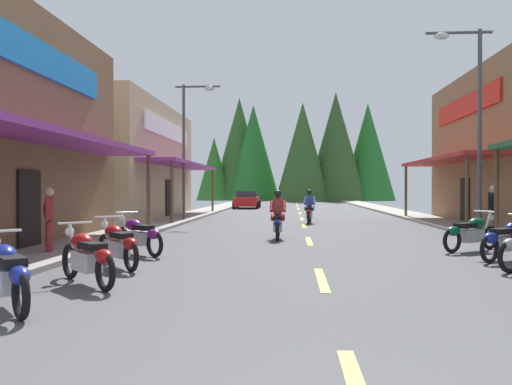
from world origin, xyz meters
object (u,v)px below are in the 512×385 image
at_px(motorcycle_parked_left_1, 87,256).
at_px(rider_cruising_lead, 278,219).
at_px(rider_cruising_trailing, 309,209).
at_px(parked_car_curbside, 247,200).
at_px(motorcycle_parked_left_0, 7,273).
at_px(pedestrian_browsing, 493,207).
at_px(streetlamp_left, 190,133).
at_px(motorcycle_parked_right_4, 471,232).
at_px(pedestrian_waiting, 49,216).
at_px(motorcycle_parked_right_3, 508,239).
at_px(motorcycle_parked_left_3, 138,235).
at_px(streetlamp_right, 470,104).
at_px(motorcycle_parked_left_2, 118,244).

height_order(motorcycle_parked_left_1, rider_cruising_lead, rider_cruising_lead).
relative_size(rider_cruising_trailing, parked_car_curbside, 0.50).
bearing_deg(motorcycle_parked_left_0, pedestrian_browsing, -85.28).
xyz_separation_m(rider_cruising_lead, parked_car_curbside, (-3.17, 24.93, 0.03)).
relative_size(streetlamp_left, rider_cruising_lead, 3.09).
height_order(streetlamp_left, rider_cruising_trailing, streetlamp_left).
distance_m(motorcycle_parked_right_4, pedestrian_waiting, 10.52).
xyz_separation_m(motorcycle_parked_right_3, rider_cruising_trailing, (-4.02, 12.01, 0.17)).
bearing_deg(rider_cruising_lead, pedestrian_waiting, 130.18).
xyz_separation_m(motorcycle_parked_left_3, rider_cruising_lead, (3.30, 4.11, 0.17)).
distance_m(motorcycle_parked_left_1, rider_cruising_trailing, 16.04).
bearing_deg(motorcycle_parked_left_0, motorcycle_parked_left_3, -42.22).
relative_size(streetlamp_left, streetlamp_right, 0.95).
bearing_deg(pedestrian_waiting, streetlamp_left, 70.63).
relative_size(streetlamp_right, motorcycle_parked_right_4, 3.81).
xyz_separation_m(streetlamp_left, rider_cruising_trailing, (5.70, -0.64, -3.63)).
xyz_separation_m(rider_cruising_trailing, pedestrian_waiting, (-6.59, -12.00, 0.30)).
bearing_deg(pedestrian_browsing, motorcycle_parked_left_2, -92.09).
xyz_separation_m(motorcycle_parked_right_3, pedestrian_browsing, (1.89, 5.83, 0.51)).
relative_size(rider_cruising_lead, parked_car_curbside, 0.50).
height_order(streetlamp_left, motorcycle_parked_left_0, streetlamp_left).
xyz_separation_m(streetlamp_right, pedestrian_waiting, (-11.73, -5.79, -3.50)).
xyz_separation_m(motorcycle_parked_left_0, motorcycle_parked_left_3, (0.06, 5.68, 0.00)).
relative_size(motorcycle_parked_right_4, motorcycle_parked_left_0, 1.09).
bearing_deg(streetlamp_right, rider_cruising_lead, -169.20).
bearing_deg(motorcycle_parked_left_0, rider_cruising_lead, -60.55).
height_order(motorcycle_parked_right_3, pedestrian_waiting, pedestrian_waiting).
height_order(motorcycle_parked_left_3, rider_cruising_trailing, rider_cruising_trailing).
bearing_deg(motorcycle_parked_right_3, pedestrian_waiting, 142.63).
relative_size(pedestrian_waiting, parked_car_curbside, 0.38).
height_order(streetlamp_right, motorcycle_parked_left_3, streetlamp_right).
bearing_deg(parked_car_curbside, motorcycle_parked_right_4, -164.08).
height_order(streetlamp_right, motorcycle_parked_left_1, streetlamp_right).
xyz_separation_m(motorcycle_parked_left_3, pedestrian_browsing, (10.47, 5.36, 0.51)).
height_order(motorcycle_parked_right_4, pedestrian_waiting, pedestrian_waiting).
bearing_deg(motorcycle_parked_right_3, streetlamp_right, 41.80).
distance_m(motorcycle_parked_right_4, motorcycle_parked_left_0, 10.89).
height_order(streetlamp_left, motorcycle_parked_left_2, streetlamp_left).
xyz_separation_m(streetlamp_right, pedestrian_browsing, (0.77, 0.03, -3.45)).
bearing_deg(streetlamp_right, motorcycle_parked_right_3, -100.90).
bearing_deg(parked_car_curbside, streetlamp_right, -158.57).
bearing_deg(parked_car_curbside, motorcycle_parked_left_0, 179.14).
bearing_deg(motorcycle_parked_left_3, rider_cruising_trailing, -69.59).
bearing_deg(motorcycle_parked_left_2, motorcycle_parked_right_3, -119.06).
xyz_separation_m(streetlamp_left, motorcycle_parked_left_3, (1.14, -12.18, -3.79)).
distance_m(rider_cruising_trailing, pedestrian_waiting, 13.69).
relative_size(motorcycle_parked_left_2, rider_cruising_lead, 0.80).
xyz_separation_m(motorcycle_parked_left_1, pedestrian_browsing, (10.15, 9.28, 0.51)).
height_order(motorcycle_parked_right_4, motorcycle_parked_left_0, same).
bearing_deg(streetlamp_left, pedestrian_waiting, -94.00).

